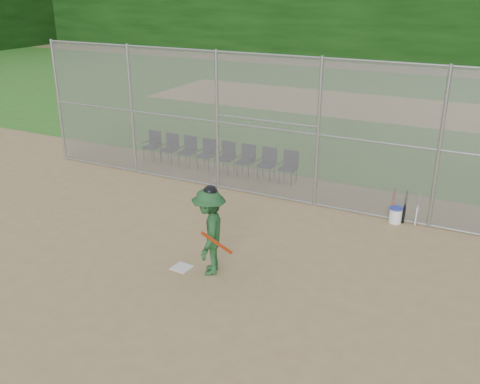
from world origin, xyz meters
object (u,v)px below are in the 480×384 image
at_px(batter_at_plate, 209,231).
at_px(chair_0, 152,146).
at_px(home_plate, 182,268).
at_px(water_cooler, 395,215).

bearing_deg(batter_at_plate, chair_0, 134.30).
height_order(home_plate, water_cooler, water_cooler).
xyz_separation_m(batter_at_plate, water_cooler, (2.94, 4.27, -0.73)).
distance_m(batter_at_plate, chair_0, 8.00).
xyz_separation_m(home_plate, chair_0, (-4.95, 5.85, 0.47)).
bearing_deg(batter_at_plate, water_cooler, 55.45).
height_order(home_plate, batter_at_plate, batter_at_plate).
relative_size(home_plate, chair_0, 0.40).
distance_m(batter_at_plate, water_cooler, 5.24).
bearing_deg(home_plate, batter_at_plate, 12.59).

